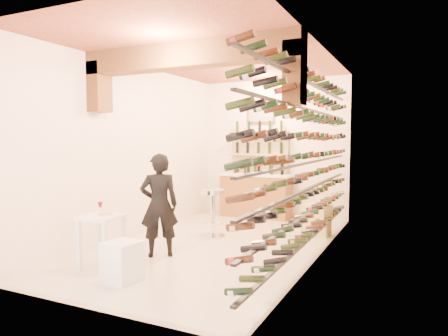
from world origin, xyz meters
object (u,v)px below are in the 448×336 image
object	(u,v)px
wine_rack	(305,156)
chrome_barstool	(213,210)
person	(159,205)
back_counter	(256,194)
tasting_table	(101,225)
crate_lower	(316,227)
white_stool	(122,261)

from	to	relation	value
wine_rack	chrome_barstool	distance (m)	2.15
person	chrome_barstool	world-z (taller)	person
wine_rack	back_counter	distance (m)	3.38
tasting_table	crate_lower	world-z (taller)	tasting_table
white_stool	wine_rack	bearing A→B (deg)	50.21
back_counter	tasting_table	xyz separation A→B (m)	(-0.55, -4.53, 0.09)
tasting_table	back_counter	bearing A→B (deg)	78.72
chrome_barstool	crate_lower	distance (m)	1.99
person	chrome_barstool	xyz separation A→B (m)	(0.18, 1.47, -0.29)
tasting_table	chrome_barstool	size ratio (longest dim) A/B	1.04
white_stool	chrome_barstool	distance (m)	2.62
wine_rack	chrome_barstool	size ratio (longest dim) A/B	6.45
white_stool	back_counter	bearing A→B (deg)	90.41
tasting_table	crate_lower	bearing A→B (deg)	51.43
white_stool	person	world-z (taller)	person
wine_rack	white_stool	world-z (taller)	wine_rack
wine_rack	tasting_table	size ratio (longest dim) A/B	6.23
back_counter	crate_lower	size ratio (longest dim) A/B	3.54
crate_lower	white_stool	bearing A→B (deg)	-114.92
crate_lower	person	bearing A→B (deg)	-127.56
back_counter	crate_lower	bearing A→B (deg)	-35.69
white_stool	crate_lower	distance (m)	3.95
back_counter	person	world-z (taller)	person
tasting_table	white_stool	bearing A→B (deg)	-29.76
white_stool	person	bearing A→B (deg)	100.57
back_counter	tasting_table	bearing A→B (deg)	-96.88
wine_rack	crate_lower	size ratio (longest dim) A/B	11.85
back_counter	white_stool	distance (m)	4.81
white_stool	crate_lower	world-z (taller)	white_stool
white_stool	person	size ratio (longest dim) A/B	0.32
back_counter	chrome_barstool	world-z (taller)	back_counter
white_stool	crate_lower	size ratio (longest dim) A/B	1.06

